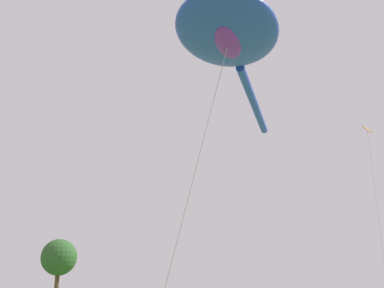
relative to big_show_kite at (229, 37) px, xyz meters
name	(u,v)px	position (x,y,z in m)	size (l,w,h in m)	color
big_show_kite	(229,37)	(0.00, 0.00, 0.00)	(11.57, 8.87, 11.13)	blue
small_kite_bird_shape	(370,148)	(13.64, 2.66, -0.77)	(1.54, 0.98, 11.24)	orange
tree_oak_left	(59,258)	(14.12, 43.16, -4.25)	(4.18, 4.18, 8.52)	#513823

